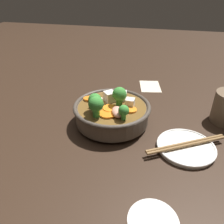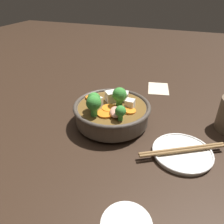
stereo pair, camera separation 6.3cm
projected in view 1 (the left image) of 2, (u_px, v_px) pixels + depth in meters
name	position (u px, v px, depth m)	size (l,w,h in m)	color
ground_plane	(112.00, 123.00, 0.65)	(3.00, 3.00, 0.00)	black
stirfry_bowl	(112.00, 111.00, 0.62)	(0.22, 0.22, 0.12)	#51473D
side_saucer	(186.00, 147.00, 0.55)	(0.15, 0.15, 0.01)	white
napkin	(150.00, 86.00, 0.87)	(0.12, 0.10, 0.00)	beige
chopsticks_pair	(186.00, 144.00, 0.54)	(0.12, 0.19, 0.01)	olive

